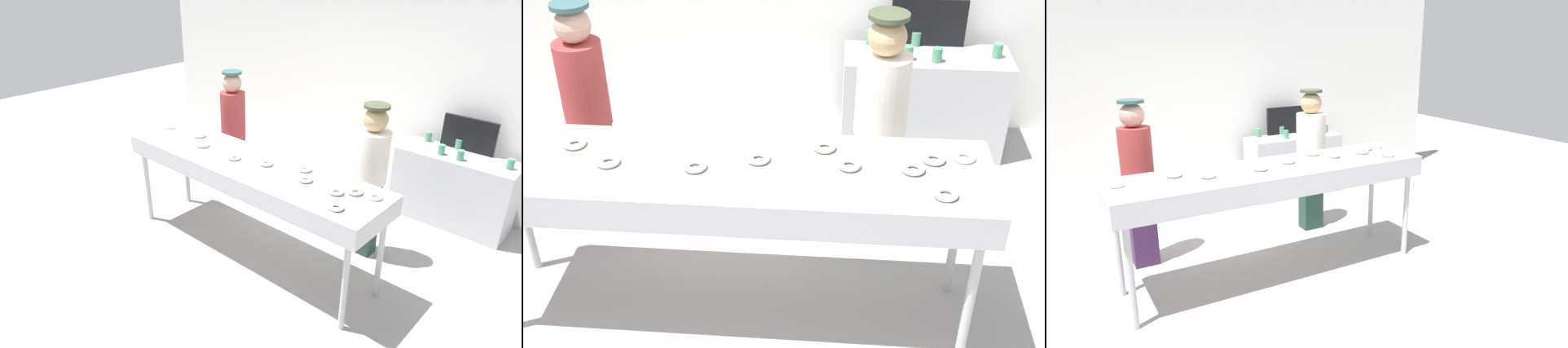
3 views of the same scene
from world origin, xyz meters
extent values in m
plane|color=#9E9993|center=(0.00, 0.00, 0.00)|extent=(16.00, 16.00, 0.00)
cube|color=white|center=(0.00, 2.53, 1.64)|extent=(8.00, 0.12, 3.28)
cube|color=#B7BABF|center=(0.00, 0.00, 0.97)|extent=(2.94, 0.75, 0.20)
cube|color=slate|center=(0.00, 0.00, 1.03)|extent=(2.50, 0.53, 0.08)
cylinder|color=#B7BABF|center=(-1.37, -0.30, 0.44)|extent=(0.06, 0.06, 0.88)
cylinder|color=#B7BABF|center=(1.37, -0.30, 0.44)|extent=(0.06, 0.06, 0.88)
cylinder|color=#B7BABF|center=(-1.37, 0.30, 0.44)|extent=(0.06, 0.06, 0.88)
cylinder|color=#B7BABF|center=(1.37, 0.30, 0.44)|extent=(0.06, 0.06, 0.88)
torus|color=#FCE4CA|center=(0.68, 0.03, 1.09)|extent=(0.18, 0.18, 0.03)
torus|color=#F3EEC4|center=(1.17, -0.20, 1.09)|extent=(0.18, 0.18, 0.03)
torus|color=white|center=(0.54, 0.21, 1.09)|extent=(0.18, 0.18, 0.03)
torus|color=#F7E8CF|center=(1.31, 0.17, 1.09)|extent=(0.18, 0.18, 0.03)
torus|color=#EDEAC3|center=(-0.87, 0.13, 1.09)|extent=(0.15, 0.15, 0.03)
torus|color=#F0F1C2|center=(-1.35, 0.08, 1.09)|extent=(0.15, 0.15, 0.03)
torus|color=white|center=(1.02, 0.02, 1.09)|extent=(0.13, 0.13, 0.03)
torus|color=#F2EFC1|center=(1.14, 0.13, 1.09)|extent=(0.17, 0.17, 0.03)
torus|color=#FAE2C8|center=(-0.63, -0.04, 1.09)|extent=(0.18, 0.18, 0.03)
torus|color=#FCE4C4|center=(0.19, 0.06, 1.09)|extent=(0.16, 0.16, 0.03)
torus|color=#F2E1CF|center=(-0.15, -0.05, 1.09)|extent=(0.14, 0.14, 0.03)
cube|color=#3E2147|center=(-1.05, 0.83, 0.41)|extent=(0.24, 0.18, 0.82)
cylinder|color=#993333|center=(-1.05, 0.83, 1.11)|extent=(0.31, 0.31, 0.58)
sphere|color=tan|center=(-1.05, 0.83, 1.52)|extent=(0.23, 0.23, 0.23)
cylinder|color=#2F4F50|center=(-1.05, 0.83, 1.65)|extent=(0.24, 0.24, 0.03)
cube|color=#1F3B32|center=(0.89, 0.84, 0.42)|extent=(0.24, 0.18, 0.85)
cylinder|color=silver|center=(0.89, 0.84, 1.11)|extent=(0.34, 0.34, 0.53)
sphere|color=tan|center=(0.89, 0.84, 1.50)|extent=(0.24, 0.24, 0.24)
cylinder|color=#3A432E|center=(0.89, 0.84, 1.63)|extent=(0.25, 0.25, 0.03)
cube|color=#B7BABF|center=(1.32, 2.08, 0.43)|extent=(1.33, 0.51, 0.85)
cylinder|color=#4C8C66|center=(1.15, 1.98, 0.91)|extent=(0.08, 0.08, 0.12)
cylinder|color=#4C8C66|center=(0.87, 2.28, 0.91)|extent=(0.08, 0.08, 0.12)
cylinder|color=#4C8C66|center=(1.86, 2.08, 0.91)|extent=(0.08, 0.08, 0.12)
cylinder|color=#4C8C66|center=(1.24, 2.28, 0.91)|extent=(0.08, 0.08, 0.12)
cylinder|color=#4C8C66|center=(1.38, 1.96, 0.91)|extent=(0.08, 0.08, 0.12)
cube|color=black|center=(1.32, 2.29, 1.05)|extent=(0.61, 0.04, 0.39)
camera|label=1|loc=(2.91, -3.03, 2.96)|focal=32.05mm
camera|label=2|loc=(0.58, -3.11, 3.09)|focal=47.40mm
camera|label=3|loc=(-1.85, -3.85, 2.24)|focal=33.22mm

